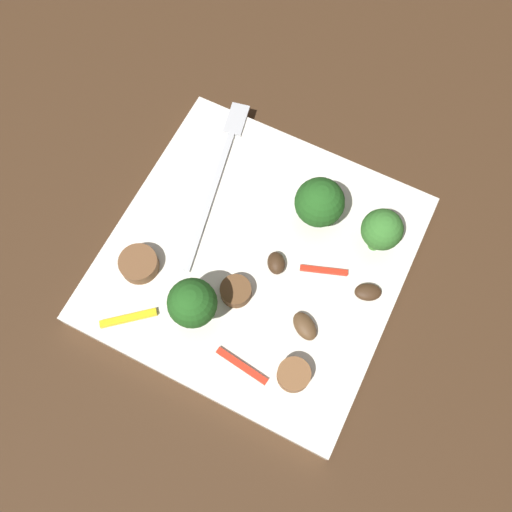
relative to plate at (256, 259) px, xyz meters
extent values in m
plane|color=#422B19|center=(0.00, 0.00, -0.01)|extent=(1.40, 1.40, 0.00)
cube|color=white|center=(0.00, 0.00, 0.00)|extent=(0.25, 0.25, 0.02)
cube|color=silver|center=(0.03, 0.06, 0.01)|extent=(0.14, 0.03, 0.00)
cube|color=silver|center=(0.12, 0.08, 0.01)|extent=(0.04, 0.02, 0.00)
cylinder|color=#296420|center=(-0.07, 0.02, 0.02)|extent=(0.01, 0.01, 0.03)
sphere|color=#235B1E|center=(-0.07, 0.02, 0.05)|extent=(0.04, 0.04, 0.04)
cylinder|color=#408630|center=(0.06, -0.09, 0.02)|extent=(0.01, 0.01, 0.03)
sphere|color=#387A2D|center=(0.06, -0.09, 0.04)|extent=(0.04, 0.04, 0.04)
cylinder|color=#296420|center=(0.06, -0.03, 0.02)|extent=(0.01, 0.01, 0.02)
sphere|color=#235B1E|center=(0.06, -0.03, 0.04)|extent=(0.04, 0.04, 0.04)
cylinder|color=brown|center=(-0.08, -0.07, 0.02)|extent=(0.04, 0.04, 0.02)
cylinder|color=brown|center=(-0.05, 0.09, 0.02)|extent=(0.04, 0.04, 0.01)
cylinder|color=brown|center=(-0.04, 0.00, 0.02)|extent=(0.03, 0.03, 0.01)
ellipsoid|color=brown|center=(-0.04, -0.07, 0.01)|extent=(0.03, 0.03, 0.01)
ellipsoid|color=#422B19|center=(0.00, -0.02, 0.01)|extent=(0.03, 0.02, 0.01)
ellipsoid|color=#422B19|center=(0.01, -0.10, 0.01)|extent=(0.02, 0.03, 0.01)
cube|color=red|center=(0.01, -0.06, 0.01)|extent=(0.02, 0.04, 0.00)
cube|color=yellow|center=(-0.10, 0.07, 0.01)|extent=(0.04, 0.04, 0.00)
cube|color=red|center=(-0.09, -0.03, 0.01)|extent=(0.01, 0.05, 0.00)
camera|label=1|loc=(-0.15, -0.08, 0.46)|focal=38.23mm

